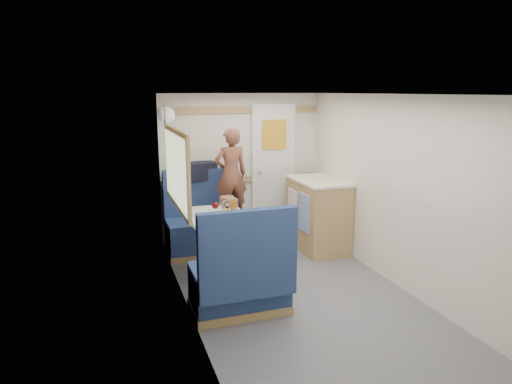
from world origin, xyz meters
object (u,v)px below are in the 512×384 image
object	(u,v)px
person	(231,174)
beer_glass	(234,206)
dome_light	(166,115)
bread_loaf	(229,201)
bench_far	(202,230)
galley_counter	(318,214)
cheese_block	(236,218)
tumbler_right	(225,206)
wine_glass	(215,206)
tumbler_left	(208,221)
pepper_grinder	(227,210)
duffel_bag	(197,171)
dinette_table	(218,229)
bench_near	(241,283)
tray	(224,218)
orange_fruit	(226,212)

from	to	relation	value
person	beer_glass	distance (m)	0.63
dome_light	bread_loaf	world-z (taller)	dome_light
bench_far	galley_counter	size ratio (longest dim) A/B	1.14
cheese_block	tumbler_right	world-z (taller)	tumbler_right
cheese_block	wine_glass	size ratio (longest dim) A/B	0.59
tumbler_left	pepper_grinder	world-z (taller)	tumbler_left
duffel_bag	bread_loaf	distance (m)	0.81
bench_far	tumbler_right	world-z (taller)	bench_far
dinette_table	bench_near	size ratio (longest dim) A/B	0.88
cheese_block	galley_counter	bearing A→B (deg)	31.69
bench_far	dinette_table	bearing A→B (deg)	-90.00
duffel_bag	bench_near	bearing A→B (deg)	-102.80
dome_light	bench_near	bearing A→B (deg)	-77.18
bench_near	tumbler_left	bearing A→B (deg)	111.47
dinette_table	beer_glass	distance (m)	0.34
galley_counter	cheese_block	world-z (taller)	galley_counter
pepper_grinder	person	bearing A→B (deg)	70.95
cheese_block	pepper_grinder	xyz separation A→B (m)	(-0.01, 0.31, 0.01)
bench_near	bread_loaf	xyz separation A→B (m)	(0.23, 1.24, 0.47)
dinette_table	beer_glass	xyz separation A→B (m)	(0.22, 0.16, 0.21)
galley_counter	tumbler_left	xyz separation A→B (m)	(-1.66, -0.92, 0.31)
tumbler_right	bread_loaf	xyz separation A→B (m)	(0.10, 0.21, -0.01)
bench_near	tray	bearing A→B (deg)	87.43
dinette_table	person	distance (m)	0.92
orange_fruit	pepper_grinder	bearing A→B (deg)	69.71
galley_counter	tray	bearing A→B (deg)	-153.63
person	beer_glass	xyz separation A→B (m)	(-0.13, -0.56, -0.25)
bench_far	pepper_grinder	bearing A→B (deg)	-82.16
bench_near	wine_glass	size ratio (longest dim) A/B	6.25
dome_light	tumbler_left	xyz separation A→B (m)	(0.20, -1.23, -0.98)
bench_far	galley_counter	world-z (taller)	bench_far
tumbler_left	beer_glass	xyz separation A→B (m)	(0.42, 0.53, -0.00)
bench_far	person	size ratio (longest dim) A/B	0.92
tray	pepper_grinder	xyz separation A→B (m)	(0.08, 0.19, 0.03)
tray	beer_glass	size ratio (longest dim) A/B	3.43
bread_loaf	bench_near	bearing A→B (deg)	-100.29
tumbler_right	cheese_block	bearing A→B (deg)	-90.44
tray	dinette_table	bearing A→B (deg)	101.00
tumbler_left	tumbler_right	bearing A→B (deg)	59.22
tumbler_left	bread_loaf	world-z (taller)	tumbler_left
tray	tumbler_right	distance (m)	0.34
bench_far	galley_counter	distance (m)	1.51
cheese_block	bread_loaf	bearing A→B (deg)	81.17
tray	galley_counter	bearing A→B (deg)	26.37
bench_far	tray	xyz separation A→B (m)	(0.03, -1.03, 0.43)
dinette_table	person	xyz separation A→B (m)	(0.35, 0.72, 0.46)
bench_near	tumbler_left	world-z (taller)	bench_near
orange_fruit	beer_glass	xyz separation A→B (m)	(0.15, 0.24, -0.00)
dome_light	pepper_grinder	distance (m)	1.38
tumbler_right	duffel_bag	bearing A→B (deg)	96.90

